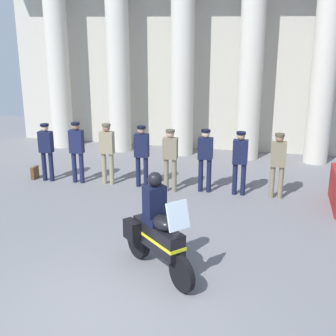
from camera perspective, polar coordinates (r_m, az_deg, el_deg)
ground_plane at (r=7.74m, az=-7.99°, el=-17.04°), size 28.00×28.00×0.00m
colonnade_backdrop at (r=16.06m, az=2.18°, el=15.00°), size 12.89×1.62×6.82m
officer_in_row_0 at (r=13.54m, az=-14.74°, el=2.44°), size 0.38×0.24×1.66m
officer_in_row_1 at (r=13.17m, az=-11.15°, el=2.47°), size 0.38×0.24×1.74m
officer_in_row_2 at (r=12.92m, az=-7.50°, el=2.34°), size 0.38×0.24×1.73m
officer_in_row_3 at (r=12.61m, az=-3.25°, el=2.04°), size 0.38×0.24×1.71m
officer_in_row_4 at (r=12.24m, az=0.28°, el=1.56°), size 0.38×0.24×1.70m
officer_in_row_5 at (r=12.25m, az=4.60°, el=1.54°), size 0.38×0.24×1.71m
officer_in_row_6 at (r=12.14m, az=8.84°, el=1.20°), size 0.38×0.24×1.70m
officer_in_row_7 at (r=12.08m, az=13.37°, el=0.89°), size 0.38×0.24×1.71m
motorcycle_with_rider at (r=8.37m, az=-1.45°, el=-7.78°), size 1.61×1.51×1.90m
briefcase_on_ground at (r=14.05m, az=-16.06°, el=-0.54°), size 0.10×0.32×0.36m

